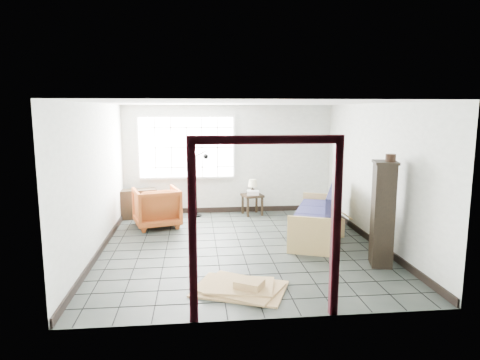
{
  "coord_description": "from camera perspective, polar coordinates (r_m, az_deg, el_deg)",
  "views": [
    {
      "loc": [
        -0.81,
        -7.49,
        2.48
      ],
      "look_at": [
        0.02,
        0.3,
        1.19
      ],
      "focal_mm": 32.0,
      "sensor_mm": 36.0,
      "label": 1
    }
  ],
  "objects": [
    {
      "name": "cardboard_pile",
      "position": [
        6.13,
        0.16,
        -14.08
      ],
      "size": [
        1.47,
        1.27,
        0.18
      ],
      "rotation": [
        0.0,
        0.0,
        -0.43
      ],
      "color": "#9D7C4B",
      "rests_on": "ground"
    },
    {
      "name": "floor_lamp",
      "position": [
        9.99,
        -5.22,
        -0.23
      ],
      "size": [
        0.43,
        0.27,
        1.55
      ],
      "rotation": [
        0.0,
        0.0,
        0.09
      ],
      "color": "black",
      "rests_on": "ground"
    },
    {
      "name": "open_box",
      "position": [
        8.75,
        11.56,
        -6.09
      ],
      "size": [
        0.91,
        0.48,
        0.5
      ],
      "rotation": [
        0.0,
        0.0,
        0.06
      ],
      "color": "#9D7C4B",
      "rests_on": "ground"
    },
    {
      "name": "doorway_trim",
      "position": [
        4.98,
        3.44,
        -3.48
      ],
      "size": [
        1.8,
        0.08,
        2.2
      ],
      "color": "#350C13",
      "rests_on": "ground"
    },
    {
      "name": "console_shelf",
      "position": [
        10.21,
        -13.49,
        -3.07
      ],
      "size": [
        0.91,
        0.54,
        0.66
      ],
      "rotation": [
        0.0,
        0.0,
        0.26
      ],
      "color": "black",
      "rests_on": "ground"
    },
    {
      "name": "futon_sofa",
      "position": [
        8.53,
        10.77,
        -5.25
      ],
      "size": [
        1.6,
        2.38,
        0.99
      ],
      "rotation": [
        0.0,
        0.0,
        -0.37
      ],
      "color": "olive",
      "rests_on": "ground"
    },
    {
      "name": "projector",
      "position": [
        10.12,
        1.73,
        -1.68
      ],
      "size": [
        0.32,
        0.26,
        0.1
      ],
      "rotation": [
        0.0,
        0.0,
        -0.15
      ],
      "color": "silver",
      "rests_on": "side_table"
    },
    {
      "name": "ground",
      "position": [
        7.93,
        0.1,
        -8.9
      ],
      "size": [
        5.5,
        5.5,
        0.0
      ],
      "primitive_type": "plane",
      "color": "black",
      "rests_on": "ground"
    },
    {
      "name": "room_shell",
      "position": [
        7.6,
        0.08,
        3.28
      ],
      "size": [
        5.02,
        5.52,
        2.61
      ],
      "color": "#AEB4AC",
      "rests_on": "ground"
    },
    {
      "name": "pot",
      "position": [
        6.98,
        19.44,
        2.8
      ],
      "size": [
        0.16,
        0.16,
        0.12
      ],
      "rotation": [
        0.0,
        0.0,
        0.06
      ],
      "color": "black",
      "rests_on": "tall_shelf"
    },
    {
      "name": "tall_shelf",
      "position": [
        7.18,
        18.49,
        -4.19
      ],
      "size": [
        0.46,
        0.53,
        1.69
      ],
      "rotation": [
        0.0,
        0.0,
        -0.26
      ],
      "color": "black",
      "rests_on": "ground"
    },
    {
      "name": "armchair",
      "position": [
        9.31,
        -11.06,
        -3.33
      ],
      "size": [
        1.1,
        1.06,
        0.93
      ],
      "primitive_type": "imported",
      "rotation": [
        0.0,
        0.0,
        3.42
      ],
      "color": "brown",
      "rests_on": "ground"
    },
    {
      "name": "side_table",
      "position": [
        10.19,
        1.65,
        -2.41
      ],
      "size": [
        0.54,
        0.54,
        0.49
      ],
      "rotation": [
        0.0,
        0.0,
        0.24
      ],
      "color": "black",
      "rests_on": "ground"
    },
    {
      "name": "window_panel",
      "position": [
        10.23,
        -7.13,
        4.33
      ],
      "size": [
        2.32,
        0.08,
        1.52
      ],
      "color": "silver",
      "rests_on": "ground"
    },
    {
      "name": "table_lamp",
      "position": [
        10.19,
        1.7,
        -0.5
      ],
      "size": [
        0.3,
        0.3,
        0.35
      ],
      "rotation": [
        0.0,
        0.0,
        -0.38
      ],
      "color": "black",
      "rests_on": "side_table"
    }
  ]
}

